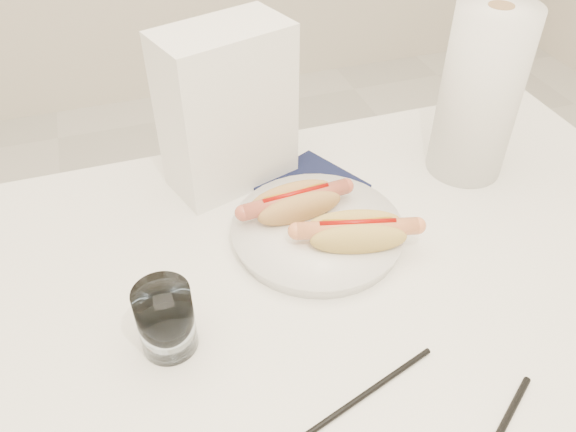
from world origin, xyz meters
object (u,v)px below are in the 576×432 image
object	(u,v)px
water_glass	(166,319)
paper_towel_roll	(480,94)
hotdog_left	(296,203)
plate	(317,232)
table	(310,341)
napkin_box	(227,109)
hotdog_right	(357,232)

from	to	relation	value
water_glass	paper_towel_roll	bearing A→B (deg)	21.44
hotdog_left	plate	bearing A→B (deg)	-66.87
hotdog_left	table	bearing A→B (deg)	-106.39
hotdog_left	napkin_box	distance (m)	0.17
plate	napkin_box	bearing A→B (deg)	114.14
hotdog_right	paper_towel_roll	xyz separation A→B (m)	(0.25, 0.13, 0.09)
plate	napkin_box	world-z (taller)	napkin_box
table	hotdog_right	world-z (taller)	hotdog_right
table	napkin_box	world-z (taller)	napkin_box
hotdog_left	paper_towel_roll	world-z (taller)	paper_towel_roll
napkin_box	paper_towel_roll	bearing A→B (deg)	-31.81
paper_towel_roll	hotdog_left	bearing A→B (deg)	-171.40
hotdog_right	water_glass	distance (m)	0.27
water_glass	napkin_box	size ratio (longest dim) A/B	0.36
water_glass	napkin_box	distance (m)	0.34
table	plate	xyz separation A→B (m)	(0.05, 0.12, 0.07)
hotdog_right	napkin_box	xyz separation A→B (m)	(-0.12, 0.22, 0.08)
plate	paper_towel_roll	size ratio (longest dim) A/B	0.87
hotdog_right	hotdog_left	bearing A→B (deg)	138.54
plate	hotdog_right	bearing A→B (deg)	-51.33
hotdog_right	napkin_box	bearing A→B (deg)	132.20
hotdog_left	paper_towel_roll	distance (m)	0.32
table	paper_towel_roll	xyz separation A→B (m)	(0.34, 0.21, 0.19)
water_glass	napkin_box	world-z (taller)	napkin_box
table	water_glass	world-z (taller)	water_glass
plate	water_glass	xyz separation A→B (m)	(-0.23, -0.12, 0.04)
plate	water_glass	bearing A→B (deg)	-152.59
water_glass	paper_towel_roll	xyz separation A→B (m)	(0.51, 0.20, 0.09)
plate	table	bearing A→B (deg)	-113.78
hotdog_right	water_glass	bearing A→B (deg)	-150.39
hotdog_right	water_glass	world-z (taller)	water_glass
table	paper_towel_roll	world-z (taller)	paper_towel_roll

